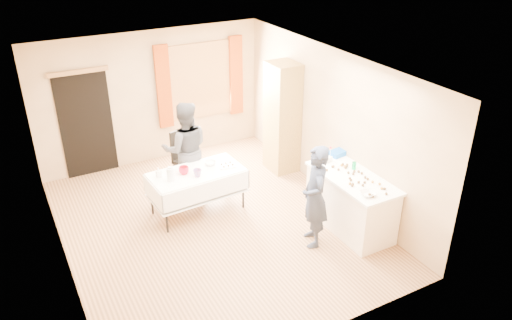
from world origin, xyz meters
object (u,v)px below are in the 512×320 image
party_table (197,188)px  girl (315,197)px  counter (351,202)px  chair (188,168)px  cabinet (282,118)px  woman (186,149)px

party_table → girl: size_ratio=0.99×
counter → chair: bearing=124.2°
cabinet → party_table: 2.23m
cabinet → counter: 2.35m
cabinet → woman: (-1.96, -0.02, -0.20)m
party_table → woman: woman is taller
woman → cabinet: bearing=-163.7°
girl → party_table: bearing=-123.9°
chair → girl: (0.99, -2.62, 0.49)m
party_table → chair: size_ratio=1.52×
party_table → cabinet: bearing=15.0°
counter → party_table: size_ratio=0.98×
party_table → girl: 2.07m
cabinet → counter: cabinet is taller
cabinet → woman: 1.97m
party_table → girl: (1.19, -1.66, 0.36)m
party_table → chair: 0.99m
counter → girl: girl is taller
party_table → woman: 0.78m
cabinet → chair: (-1.83, 0.29, -0.75)m
party_table → girl: girl is taller
counter → woman: size_ratio=0.91×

